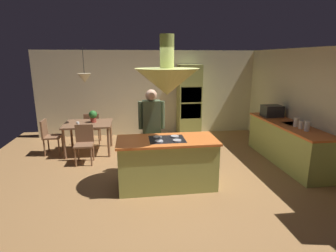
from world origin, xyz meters
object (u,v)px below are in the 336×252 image
object	(u,v)px
oven_tower	(189,101)
potted_plant_on_table	(93,116)
dining_table	(88,127)
canister_flour	(307,126)
chair_facing_island	(84,141)
canister_tea	(296,122)
chair_at_corner	(49,134)
cup_on_table	(78,124)
chair_by_back_wall	(92,126)
person_at_island	(152,126)
canister_sugar	(302,125)
microwave_on_counter	(272,111)
kitchen_island	(167,163)

from	to	relation	value
oven_tower	potted_plant_on_table	world-z (taller)	oven_tower
dining_table	canister_flour	size ratio (longest dim) A/B	5.79
chair_facing_island	canister_tea	world-z (taller)	canister_tea
chair_at_corner	cup_on_table	size ratio (longest dim) A/B	9.67
canister_flour	chair_facing_island	bearing A→B (deg)	164.74
dining_table	canister_tea	bearing A→B (deg)	-19.08
chair_by_back_wall	canister_flour	xyz separation A→B (m)	(4.54, -2.62, 0.50)
person_at_island	potted_plant_on_table	xyz separation A→B (m)	(-1.35, 1.48, -0.07)
potted_plant_on_table	cup_on_table	xyz separation A→B (m)	(-0.32, -0.30, -0.12)
potted_plant_on_table	canister_tea	xyz separation A→B (m)	(4.41, -1.63, 0.08)
oven_tower	potted_plant_on_table	xyz separation A→B (m)	(-2.67, -1.08, -0.14)
dining_table	cup_on_table	distance (m)	0.34
oven_tower	potted_plant_on_table	size ratio (longest dim) A/B	7.13
oven_tower	cup_on_table	bearing A→B (deg)	-155.30
oven_tower	person_at_island	world-z (taller)	oven_tower
canister_flour	canister_tea	xyz separation A→B (m)	(0.00, 0.36, -0.00)
canister_flour	canister_sugar	distance (m)	0.18
potted_plant_on_table	canister_sugar	bearing A→B (deg)	-22.34
dining_table	microwave_on_counter	size ratio (longest dim) A/B	2.48
cup_on_table	canister_flour	distance (m)	5.03
potted_plant_on_table	canister_flour	bearing A→B (deg)	-24.31
cup_on_table	chair_facing_island	bearing A→B (deg)	-66.68
chair_at_corner	canister_tea	bearing A→B (deg)	-105.96
canister_tea	microwave_on_counter	bearing A→B (deg)	90.00
kitchen_island	chair_at_corner	size ratio (longest dim) A/B	2.08
kitchen_island	person_at_island	xyz separation A→B (m)	(-0.22, 0.69, 0.54)
canister_tea	chair_facing_island	bearing A→B (deg)	169.05
person_at_island	canister_flour	xyz separation A→B (m)	(3.06, -0.52, 0.01)
kitchen_island	oven_tower	size ratio (longest dim) A/B	0.84
dining_table	potted_plant_on_table	distance (m)	0.30
chair_facing_island	potted_plant_on_table	size ratio (longest dim) A/B	2.90
chair_by_back_wall	potted_plant_on_table	distance (m)	0.77
oven_tower	canister_flour	size ratio (longest dim) A/B	10.84
potted_plant_on_table	canister_sugar	size ratio (longest dim) A/B	1.76
cup_on_table	microwave_on_counter	distance (m)	4.75
chair_facing_island	canister_sugar	xyz separation A→B (m)	(4.54, -1.06, 0.49)
oven_tower	canister_sugar	size ratio (longest dim) A/B	12.57
canister_flour	canister_sugar	size ratio (longest dim) A/B	1.16
dining_table	potted_plant_on_table	world-z (taller)	potted_plant_on_table
chair_at_corner	canister_sugar	xyz separation A→B (m)	(5.49, -1.75, 0.49)
chair_by_back_wall	canister_tea	distance (m)	5.10
dining_table	oven_tower	bearing A→B (deg)	22.21
canister_flour	chair_at_corner	bearing A→B (deg)	160.63
kitchen_island	canister_sugar	bearing A→B (deg)	7.02
chair_at_corner	cup_on_table	xyz separation A→B (m)	(0.75, -0.24, 0.30)
kitchen_island	canister_tea	bearing A→B (deg)	10.57
dining_table	canister_sugar	distance (m)	4.88
kitchen_island	chair_facing_island	distance (m)	2.21
chair_facing_island	canister_tea	bearing A→B (deg)	-10.95
chair_facing_island	canister_tea	size ratio (longest dim) A/B	4.60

